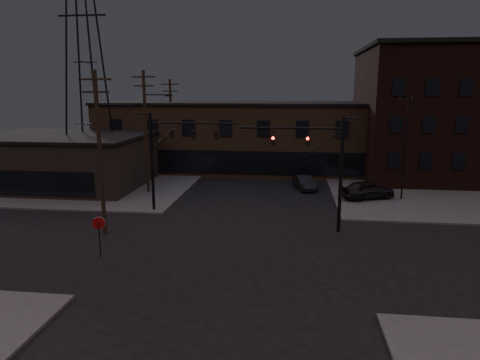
# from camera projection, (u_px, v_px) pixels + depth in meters

# --- Properties ---
(ground) EXTENTS (140.00, 140.00, 0.00)m
(ground) POSITION_uv_depth(u_px,v_px,m) (238.00, 251.00, 26.38)
(ground) COLOR black
(ground) RESTS_ON ground
(sidewalk_ne) EXTENTS (30.00, 30.00, 0.15)m
(sidewalk_ne) POSITION_uv_depth(u_px,v_px,m) (471.00, 183.00, 45.11)
(sidewalk_ne) COLOR #474744
(sidewalk_ne) RESTS_ON ground
(sidewalk_nw) EXTENTS (30.00, 30.00, 0.15)m
(sidewalk_nw) POSITION_uv_depth(u_px,v_px,m) (77.00, 174.00, 50.35)
(sidewalk_nw) COLOR #474744
(sidewalk_nw) RESTS_ON ground
(building_row) EXTENTS (40.00, 12.00, 8.00)m
(building_row) POSITION_uv_depth(u_px,v_px,m) (267.00, 137.00, 52.75)
(building_row) COLOR brown
(building_row) RESTS_ON ground
(building_right) EXTENTS (22.00, 16.00, 14.00)m
(building_right) POSITION_uv_depth(u_px,v_px,m) (463.00, 115.00, 47.57)
(building_right) COLOR black
(building_right) RESTS_ON ground
(building_left) EXTENTS (16.00, 12.00, 5.00)m
(building_left) POSITION_uv_depth(u_px,v_px,m) (65.00, 162.00, 43.79)
(building_left) COLOR black
(building_left) RESTS_ON ground
(traffic_signal_near) EXTENTS (7.12, 0.24, 8.00)m
(traffic_signal_near) POSITION_uv_depth(u_px,v_px,m) (324.00, 162.00, 29.10)
(traffic_signal_near) COLOR black
(traffic_signal_near) RESTS_ON ground
(traffic_signal_far) EXTENTS (7.12, 0.24, 8.00)m
(traffic_signal_far) POSITION_uv_depth(u_px,v_px,m) (167.00, 151.00, 33.92)
(traffic_signal_far) COLOR black
(traffic_signal_far) RESTS_ON ground
(stop_sign) EXTENTS (0.72, 0.33, 2.48)m
(stop_sign) POSITION_uv_depth(u_px,v_px,m) (99.00, 227.00, 25.03)
(stop_sign) COLOR black
(stop_sign) RESTS_ON ground
(utility_pole_near) EXTENTS (3.70, 0.28, 11.00)m
(utility_pole_near) POSITION_uv_depth(u_px,v_px,m) (101.00, 150.00, 28.24)
(utility_pole_near) COLOR black
(utility_pole_near) RESTS_ON ground
(utility_pole_mid) EXTENTS (3.70, 0.28, 11.50)m
(utility_pole_mid) POSITION_uv_depth(u_px,v_px,m) (146.00, 129.00, 39.96)
(utility_pole_mid) COLOR black
(utility_pole_mid) RESTS_ON ground
(utility_pole_far) EXTENTS (2.20, 0.28, 11.00)m
(utility_pole_far) POSITION_uv_depth(u_px,v_px,m) (171.00, 123.00, 51.81)
(utility_pole_far) COLOR black
(utility_pole_far) RESTS_ON ground
(transmission_tower) EXTENTS (7.00, 7.00, 25.00)m
(transmission_tower) POSITION_uv_depth(u_px,v_px,m) (85.00, 62.00, 43.43)
(transmission_tower) COLOR black
(transmission_tower) RESTS_ON ground
(lot_light_a) EXTENTS (1.50, 0.28, 9.14)m
(lot_light_a) POSITION_uv_depth(u_px,v_px,m) (406.00, 139.00, 37.29)
(lot_light_a) COLOR black
(lot_light_a) RESTS_ON ground
(lot_light_b) EXTENTS (1.50, 0.28, 9.14)m
(lot_light_b) POSITION_uv_depth(u_px,v_px,m) (457.00, 134.00, 41.43)
(lot_light_b) COLOR black
(lot_light_b) RESTS_ON ground
(parked_car_lot_a) EXTENTS (5.19, 3.68, 1.64)m
(parked_car_lot_a) POSITION_uv_depth(u_px,v_px,m) (367.00, 190.00, 38.26)
(parked_car_lot_a) COLOR black
(parked_car_lot_a) RESTS_ON sidewalk_ne
(parked_car_lot_b) EXTENTS (5.25, 2.36, 1.49)m
(parked_car_lot_b) POSITION_uv_depth(u_px,v_px,m) (428.00, 175.00, 45.13)
(parked_car_lot_b) COLOR silver
(parked_car_lot_b) RESTS_ON sidewalk_ne
(car_crossing) EXTENTS (2.48, 4.38, 1.37)m
(car_crossing) POSITION_uv_depth(u_px,v_px,m) (304.00, 182.00, 42.64)
(car_crossing) COLOR black
(car_crossing) RESTS_ON ground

